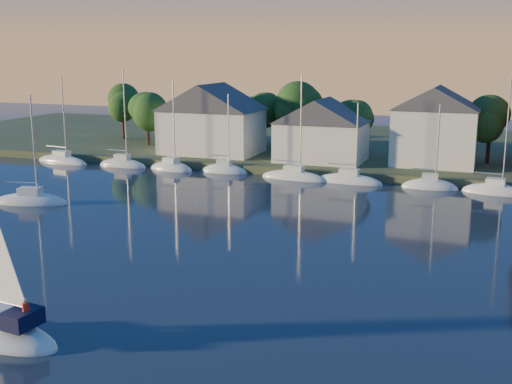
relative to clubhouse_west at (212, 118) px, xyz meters
The scene contains 9 objects.
ground 62.32m from the clubhouse_west, 69.23° to the right, with size 260.00×260.00×0.00m, color black.
shoreline_land 28.43m from the clubhouse_west, 37.69° to the left, with size 160.00×50.00×2.00m, color #354226.
wooden_dock 23.56m from the clubhouse_west, 15.26° to the right, with size 120.00×3.00×1.00m, color brown.
clubhouse_west is the anchor object (origin of this frame).
clubhouse_centre 16.05m from the clubhouse_west, ahead, with size 11.55×8.40×8.08m.
clubhouse_east 30.02m from the clubhouse_west, ahead, with size 10.50×8.40×9.80m.
tree_line 24.55m from the clubhouse_west, 11.77° to the left, with size 93.40×5.40×8.90m.
moored_fleet 24.48m from the clubhouse_west, 22.25° to the right, with size 87.50×2.40×12.05m.
drifting_sailboat_left 31.63m from the clubhouse_west, 101.83° to the right, with size 8.12×4.35×11.99m.
Camera 1 is at (14.67, -23.41, 15.06)m, focal length 45.00 mm.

